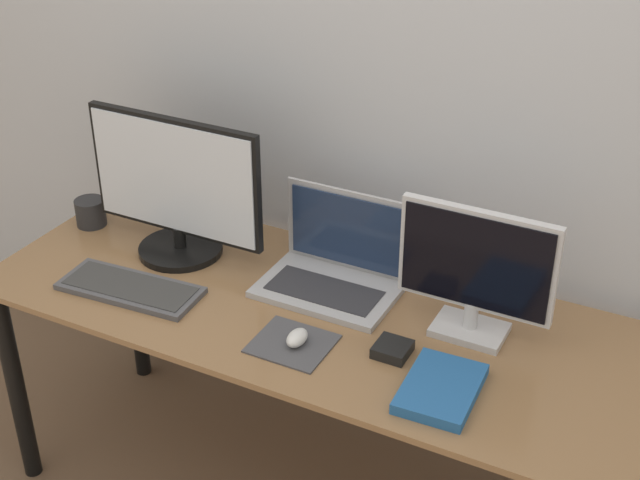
{
  "coord_description": "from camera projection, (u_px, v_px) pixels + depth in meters",
  "views": [
    {
      "loc": [
        0.9,
        -1.39,
        2.05
      ],
      "look_at": [
        -0.0,
        0.37,
        0.92
      ],
      "focal_mm": 50.0,
      "sensor_mm": 36.0,
      "label": 1
    }
  ],
  "objects": [
    {
      "name": "wall_back",
      "position": [
        387.0,
        71.0,
        2.41
      ],
      "size": [
        7.0,
        0.05,
        2.5
      ],
      "color": "silver",
      "rests_on": "ground_plane"
    },
    {
      "name": "desk",
      "position": [
        318.0,
        341.0,
        2.41
      ],
      "size": [
        1.86,
        0.69,
        0.72
      ],
      "color": "olive",
      "rests_on": "ground_plane"
    },
    {
      "name": "monitor_left",
      "position": [
        176.0,
        190.0,
        2.52
      ],
      "size": [
        0.55,
        0.25,
        0.42
      ],
      "color": "black",
      "rests_on": "desk"
    },
    {
      "name": "monitor_right",
      "position": [
        476.0,
        271.0,
        2.18
      ],
      "size": [
        0.4,
        0.13,
        0.35
      ],
      "color": "silver",
      "rests_on": "desk"
    },
    {
      "name": "laptop",
      "position": [
        336.0,
        265.0,
        2.44
      ],
      "size": [
        0.37,
        0.25,
        0.26
      ],
      "color": "#ADADB2",
      "rests_on": "desk"
    },
    {
      "name": "keyboard",
      "position": [
        130.0,
        288.0,
        2.43
      ],
      "size": [
        0.41,
        0.18,
        0.02
      ],
      "color": "#4C4C51",
      "rests_on": "desk"
    },
    {
      "name": "mousepad",
      "position": [
        292.0,
        344.0,
        2.22
      ],
      "size": [
        0.19,
        0.17,
        0.0
      ],
      "color": "#47474C",
      "rests_on": "desk"
    },
    {
      "name": "mouse",
      "position": [
        297.0,
        338.0,
        2.21
      ],
      "size": [
        0.05,
        0.07,
        0.04
      ],
      "color": "silver",
      "rests_on": "mousepad"
    },
    {
      "name": "book",
      "position": [
        441.0,
        389.0,
        2.05
      ],
      "size": [
        0.18,
        0.24,
        0.03
      ],
      "color": "#235B9E",
      "rests_on": "desk"
    },
    {
      "name": "mug",
      "position": [
        91.0,
        212.0,
        2.75
      ],
      "size": [
        0.09,
        0.09,
        0.08
      ],
      "color": "#262628",
      "rests_on": "desk"
    },
    {
      "name": "power_brick",
      "position": [
        392.0,
        349.0,
        2.18
      ],
      "size": [
        0.08,
        0.09,
        0.03
      ],
      "color": "black",
      "rests_on": "desk"
    }
  ]
}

